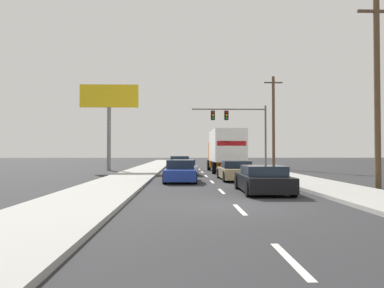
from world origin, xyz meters
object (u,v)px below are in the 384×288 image
object	(u,v)px
traffic_signal_mast	(235,121)
utility_pole_near	(377,90)
box_truck	(225,149)
roadside_billboard	(109,107)
car_tan	(236,171)
car_silver	(180,164)
utility_pole_mid	(273,121)
car_blue	(180,172)
car_black	(263,180)
car_white	(184,168)

from	to	relation	value
traffic_signal_mast	utility_pole_near	size ratio (longest dim) A/B	0.87
box_truck	roadside_billboard	bearing A→B (deg)	162.51
box_truck	car_tan	world-z (taller)	box_truck
car_silver	utility_pole_mid	distance (m)	10.09
roadside_billboard	traffic_signal_mast	bearing A→B (deg)	17.62
car_silver	traffic_signal_mast	size ratio (longest dim) A/B	0.55
car_blue	car_tan	distance (m)	3.52
utility_pole_near	car_black	bearing A→B (deg)	-164.67
car_blue	car_white	bearing A→B (deg)	87.87
box_truck	utility_pole_near	xyz separation A→B (m)	(5.53, -13.74, 2.62)
car_black	utility_pole_mid	xyz separation A→B (m)	(5.56, 20.05, 4.16)
car_white	car_silver	bearing A→B (deg)	92.90
car_white	car_tan	xyz separation A→B (m)	(3.12, -5.24, -0.00)
box_truck	utility_pole_mid	distance (m)	7.61
car_silver	utility_pole_mid	bearing A→B (deg)	6.78
car_white	car_black	bearing A→B (deg)	-74.90
car_black	utility_pole_mid	size ratio (longest dim) A/B	0.45
car_white	car_black	world-z (taller)	car_white
car_white	car_tan	bearing A→B (deg)	-59.25
car_black	car_tan	bearing A→B (deg)	91.10
car_silver	car_black	size ratio (longest dim) A/B	1.06
car_blue	utility_pole_near	bearing A→B (deg)	-24.01
car_tan	roadside_billboard	world-z (taller)	roadside_billboard
utility_pole_near	roadside_billboard	xyz separation A→B (m)	(-15.94, 17.02, 1.30)
box_truck	car_black	world-z (taller)	box_truck
car_black	utility_pole_mid	bearing A→B (deg)	74.50
car_white	box_truck	xyz separation A→B (m)	(3.50, 3.29, 1.46)
car_blue	car_black	distance (m)	6.69
box_truck	utility_pole_mid	size ratio (longest dim) A/B	0.90
box_truck	roadside_billboard	world-z (taller)	roadside_billboard
car_black	traffic_signal_mast	xyz separation A→B (m)	(2.12, 22.51, 4.43)
car_silver	car_tan	bearing A→B (deg)	-74.09
utility_pole_mid	car_blue	bearing A→B (deg)	-122.24
traffic_signal_mast	roadside_billboard	world-z (taller)	roadside_billboard
car_blue	utility_pole_near	world-z (taller)	utility_pole_near
car_silver	car_black	world-z (taller)	car_silver
car_silver	roadside_billboard	xyz separation A→B (m)	(-6.57, -0.35, 5.31)
car_blue	car_black	world-z (taller)	car_blue
roadside_billboard	car_white	bearing A→B (deg)	-43.54
box_truck	car_tan	distance (m)	8.66
traffic_signal_mast	car_blue	bearing A→B (deg)	-108.45
utility_pole_mid	roadside_billboard	bearing A→B (deg)	-174.75
car_black	traffic_signal_mast	size ratio (longest dim) A/B	0.52
car_silver	traffic_signal_mast	xyz separation A→B (m)	(5.72, 3.55, 4.37)
car_tan	utility_pole_mid	distance (m)	15.02
utility_pole_mid	car_white	bearing A→B (deg)	-137.70
car_white	utility_pole_near	bearing A→B (deg)	-49.18
roadside_billboard	car_tan	bearing A→B (deg)	-49.66
car_white	traffic_signal_mast	bearing A→B (deg)	62.86
car_silver	car_white	xyz separation A→B (m)	(0.35, -6.93, -0.07)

